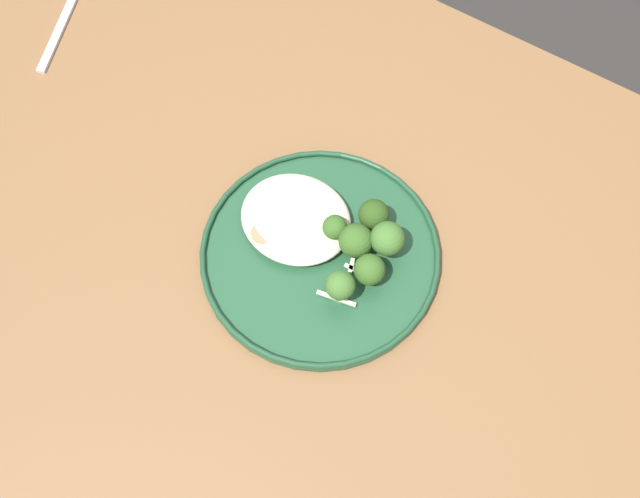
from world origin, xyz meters
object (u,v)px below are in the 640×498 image
seared_scallop_left_edge (264,236)px  broccoli_floret_small_sprig (335,228)px  broccoli_floret_near_rim (387,239)px  seared_scallop_front_small (286,224)px  broccoli_floret_tall_stalk (374,215)px  seared_scallop_half_hidden (291,200)px  broccoli_floret_right_tilted (356,241)px  broccoli_floret_center_pile (340,286)px  broccoli_floret_rear_charred (369,270)px  dinner_plate (320,253)px  dinner_fork (64,19)px  seared_scallop_right_edge (289,241)px

seared_scallop_left_edge → broccoli_floret_small_sprig: bearing=35.7°
broccoli_floret_small_sprig → broccoli_floret_near_rim: bearing=15.3°
seared_scallop_front_small → broccoli_floret_small_sprig: size_ratio=0.80×
broccoli_floret_near_rim → broccoli_floret_small_sprig: (-0.06, -0.02, -0.01)m
broccoli_floret_small_sprig → broccoli_floret_tall_stalk: bearing=51.5°
seared_scallop_front_small → seared_scallop_half_hidden: (-0.01, 0.03, -0.00)m
seared_scallop_half_hidden → broccoli_floret_near_rim: bearing=2.9°
broccoli_floret_tall_stalk → broccoli_floret_right_tilted: (0.00, -0.04, 0.00)m
seared_scallop_front_small → broccoli_floret_small_sprig: 0.06m
seared_scallop_front_small → broccoli_floret_center_pile: size_ratio=0.65×
seared_scallop_left_edge → seared_scallop_half_hidden: seared_scallop_left_edge is taller
broccoli_floret_rear_charred → broccoli_floret_center_pile: (-0.02, -0.04, 0.00)m
dinner_plate → broccoli_floret_right_tilted: size_ratio=5.50×
seared_scallop_front_small → broccoli_floret_center_pile: broccoli_floret_center_pile is taller
dinner_fork → broccoli_floret_right_tilted: bearing=-9.1°
broccoli_floret_right_tilted → broccoli_floret_small_sprig: size_ratio=1.22×
seared_scallop_half_hidden → broccoli_floret_near_rim: 0.13m
seared_scallop_right_edge → broccoli_floret_tall_stalk: 0.11m
broccoli_floret_right_tilted → dinner_fork: (-0.56, 0.09, -0.04)m
broccoli_floret_tall_stalk → broccoli_floret_near_rim: 0.04m
seared_scallop_left_edge → broccoli_floret_rear_charred: 0.14m
broccoli_floret_near_rim → broccoli_floret_center_pile: (-0.01, -0.08, -0.00)m
dinner_plate → seared_scallop_half_hidden: size_ratio=12.53×
seared_scallop_left_edge → seared_scallop_half_hidden: size_ratio=1.38×
broccoli_floret_right_tilted → broccoli_floret_small_sprig: bearing=174.1°
broccoli_floret_near_rim → broccoli_floret_small_sprig: bearing=-164.7°
seared_scallop_right_edge → broccoli_floret_tall_stalk: broccoli_floret_tall_stalk is taller
dinner_plate → seared_scallop_half_hidden: seared_scallop_half_hidden is taller
broccoli_floret_near_rim → broccoli_floret_center_pile: bearing=-100.3°
seared_scallop_right_edge → broccoli_floret_rear_charred: size_ratio=0.54×
broccoli_floret_small_sprig → dinner_plate: bearing=-98.2°
broccoli_floret_right_tilted → broccoli_floret_center_pile: same height
broccoli_floret_near_rim → broccoli_floret_small_sprig: 0.06m
dinner_plate → broccoli_floret_tall_stalk: 0.08m
dinner_plate → seared_scallop_left_edge: 0.07m
broccoli_floret_near_rim → broccoli_floret_center_pile: broccoli_floret_near_rim is taller
seared_scallop_left_edge → broccoli_floret_right_tilted: broccoli_floret_right_tilted is taller
seared_scallop_front_small → broccoli_floret_right_tilted: bearing=11.7°
broccoli_floret_tall_stalk → broccoli_floret_near_rim: bearing=-34.5°
broccoli_floret_rear_charred → broccoli_floret_center_pile: broccoli_floret_center_pile is taller
broccoli_floret_right_tilted → broccoli_floret_center_pile: size_ratio=1.01×
broccoli_floret_tall_stalk → broccoli_floret_small_sprig: (-0.03, -0.04, -0.01)m
broccoli_floret_right_tilted → seared_scallop_front_small: bearing=-168.3°
broccoli_floret_rear_charred → broccoli_floret_center_pile: bearing=-113.6°
seared_scallop_half_hidden → broccoli_floret_small_sprig: size_ratio=0.54×
broccoli_floret_center_pile → seared_scallop_right_edge: bearing=165.0°
broccoli_floret_tall_stalk → broccoli_floret_center_pile: 0.10m
broccoli_floret_rear_charred → broccoli_floret_near_rim: (-0.00, 0.04, 0.01)m
seared_scallop_right_edge → broccoli_floret_small_sprig: size_ratio=0.61×
dinner_plate → seared_scallop_half_hidden: 0.08m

